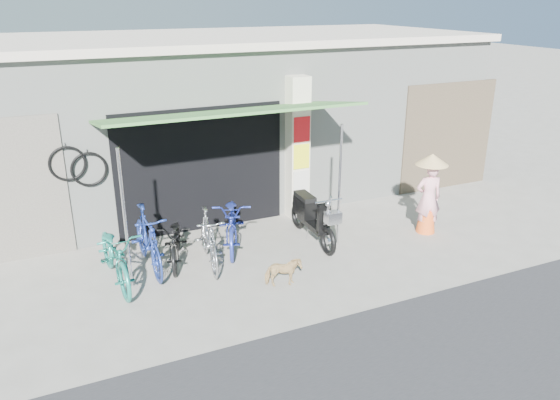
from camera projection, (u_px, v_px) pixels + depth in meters
name	position (u px, v px, depth m)	size (l,w,h in m)	color
ground	(314.00, 270.00, 9.53)	(80.00, 80.00, 0.00)	gray
bicycle_shop	(217.00, 113.00, 13.22)	(12.30, 5.30, 3.66)	#A8AEA5
shop_pillar	(297.00, 148.00, 11.42)	(0.42, 0.44, 3.00)	beige
awning	(229.00, 115.00, 9.68)	(4.60, 1.88, 2.72)	#3A7032
neighbour_right	(448.00, 136.00, 13.22)	(2.60, 0.06, 2.60)	brown
bike_teal	(115.00, 255.00, 8.94)	(0.68, 1.94, 1.02)	#1C7F6F
bike_blue	(148.00, 240.00, 9.40)	(0.52, 1.83, 1.10)	navy
bike_black	(176.00, 241.00, 9.68)	(0.56, 1.59, 0.84)	black
bike_silver	(209.00, 239.00, 9.55)	(0.47, 1.66, 1.00)	#AEAEB3
bike_navy	(233.00, 221.00, 10.27)	(0.68, 1.94, 1.02)	#22329C
street_dog	(283.00, 272.00, 8.92)	(0.27, 0.60, 0.50)	tan
moped	(311.00, 217.00, 10.55)	(0.54, 1.90, 1.07)	black
nun	(429.00, 194.00, 10.80)	(0.64, 0.64, 1.64)	pink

